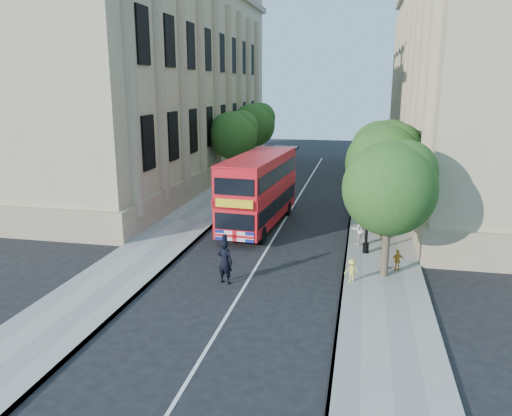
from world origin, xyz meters
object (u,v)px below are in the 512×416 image
Objects in this scene: police_constable at (225,262)px; lamp_post at (368,206)px; box_van at (268,186)px; woman_pedestrian at (359,229)px; double_decker_bus at (259,188)px.

lamp_post is at bearing -123.52° from police_constable.
woman_pedestrian is at bearing -50.47° from box_van.
box_van is 3.01× the size of woman_pedestrian.
woman_pedestrian is at bearing -20.46° from double_decker_bus.
lamp_post is 3.12× the size of woman_pedestrian.
lamp_post is at bearing -28.19° from double_decker_bus.
police_constable is (0.90, -14.64, -0.41)m from box_van.
lamp_post is 11.86m from box_van.
double_decker_bus reaches higher than woman_pedestrian.
double_decker_bus is at bearing 147.52° from lamp_post.
box_van is (-0.51, 5.64, -0.96)m from double_decker_bus.
lamp_post is 2.05m from woman_pedestrian.
lamp_post is 7.47m from double_decker_bus.
lamp_post is at bearing -52.86° from box_van.
box_van is 10.58m from woman_pedestrian.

